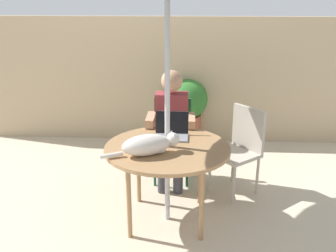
% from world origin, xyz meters
% --- Properties ---
extents(ground_plane, '(14.00, 14.00, 0.00)m').
position_xyz_m(ground_plane, '(0.00, 0.00, 0.00)').
color(ground_plane, '#BCAD93').
extents(fence_back, '(5.50, 0.08, 1.68)m').
position_xyz_m(fence_back, '(0.00, 2.06, 0.84)').
color(fence_back, tan).
rests_on(fence_back, ground).
extents(patio_table, '(1.08, 1.08, 0.71)m').
position_xyz_m(patio_table, '(0.00, 0.00, 0.65)').
color(patio_table, '#9E754C').
rests_on(patio_table, ground).
extents(chair_occupied, '(0.40, 0.40, 0.88)m').
position_xyz_m(chair_occupied, '(0.00, 0.88, 0.51)').
color(chair_occupied, '#194C2D').
rests_on(chair_occupied, ground).
extents(chair_empty, '(0.56, 0.56, 0.88)m').
position_xyz_m(chair_empty, '(0.71, 0.60, 0.51)').
color(chair_empty, '#B2A899').
rests_on(chair_empty, ground).
extents(person_seated, '(0.48, 0.48, 1.22)m').
position_xyz_m(person_seated, '(0.00, 0.73, 0.68)').
color(person_seated, maroon).
rests_on(person_seated, ground).
extents(laptop, '(0.31, 0.26, 0.21)m').
position_xyz_m(laptop, '(0.02, 0.26, 0.77)').
color(laptop, gray).
rests_on(laptop, patio_table).
extents(cat, '(0.62, 0.33, 0.17)m').
position_xyz_m(cat, '(-0.13, -0.18, 0.79)').
color(cat, silver).
rests_on(cat, patio_table).
extents(potted_plant_near_fence, '(0.54, 0.54, 0.88)m').
position_xyz_m(potted_plant_near_fence, '(0.15, 1.92, 0.51)').
color(potted_plant_near_fence, '#9E5138').
rests_on(potted_plant_near_fence, ground).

